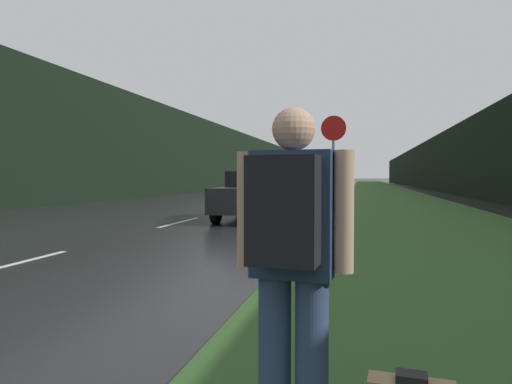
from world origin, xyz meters
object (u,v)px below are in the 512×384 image
object	(u,v)px
stop_sign	(333,162)
delivery_truck	(318,173)
car_passing_near	(256,195)
hitchhiker_with_backpack	(292,255)

from	to	relation	value
stop_sign	delivery_truck	size ratio (longest dim) A/B	0.43
stop_sign	delivery_truck	world-z (taller)	delivery_truck
car_passing_near	hitchhiker_with_backpack	bearing A→B (deg)	103.87
car_passing_near	delivery_truck	xyz separation A→B (m)	(-4.12, 65.09, 1.19)
hitchhiker_with_backpack	delivery_truck	size ratio (longest dim) A/B	0.25
stop_sign	car_passing_near	xyz separation A→B (m)	(-2.58, 2.44, -0.98)
stop_sign	hitchhiker_with_backpack	bearing A→B (deg)	-87.76
hitchhiker_with_backpack	car_passing_near	world-z (taller)	hitchhiker_with_backpack
hitchhiker_with_backpack	stop_sign	bearing A→B (deg)	97.07
hitchhiker_with_backpack	delivery_truck	xyz separation A→B (m)	(-7.07, 77.05, 0.97)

